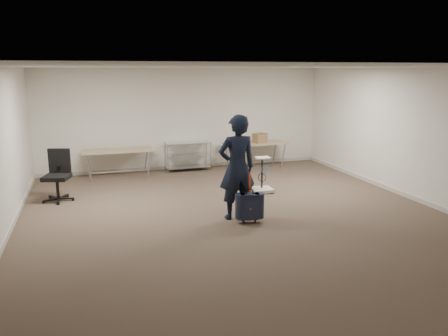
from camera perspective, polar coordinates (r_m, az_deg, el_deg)
name	(u,v)px	position (r m, az deg, el deg)	size (l,w,h in m)	color
ground	(237,217)	(8.36, 1.74, -6.47)	(9.00, 9.00, 0.00)	#4E402F
room_shell	(217,195)	(9.60, -0.97, -3.61)	(8.00, 9.00, 9.00)	white
folding_table_left	(118,152)	(11.61, -13.69, 2.09)	(1.80, 0.75, 0.73)	#98855D
folding_table_right	(255,144)	(12.43, 4.07, 3.10)	(1.80, 0.75, 0.73)	#98855D
wire_shelf	(188,155)	(12.16, -4.75, 1.74)	(1.22, 0.47, 0.80)	silver
person	(237,167)	(8.07, 1.71, 0.08)	(0.72, 0.47, 1.96)	black
suitcase	(250,206)	(7.99, 3.36, -5.01)	(0.37, 0.26, 0.93)	black
office_chair	(58,185)	(9.99, -20.84, -2.12)	(0.66, 0.66, 1.09)	black
equipment_cart	(262,183)	(10.04, 5.05, -1.95)	(0.47, 0.47, 0.81)	#EFE1CE
cardboard_box	(260,138)	(12.39, 4.69, 3.93)	(0.35, 0.27, 0.27)	#8A5C40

